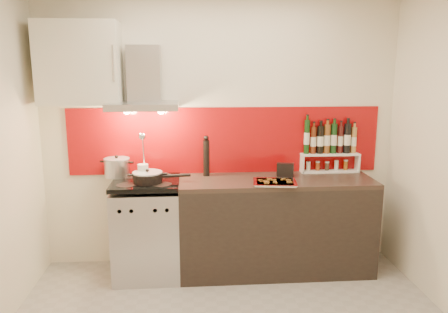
{
  "coord_description": "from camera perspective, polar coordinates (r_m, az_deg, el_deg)",
  "views": [
    {
      "loc": [
        -0.29,
        -2.77,
        1.92
      ],
      "look_at": [
        0.0,
        0.95,
        1.15
      ],
      "focal_mm": 35.0,
      "sensor_mm": 36.0,
      "label": 1
    }
  ],
  "objects": [
    {
      "name": "upper_cabinet",
      "position": [
        4.11,
        -18.34,
        11.5
      ],
      "size": [
        0.7,
        0.35,
        0.72
      ],
      "primitive_type": "cube",
      "color": "beige",
      "rests_on": "back_wall"
    },
    {
      "name": "back_wall",
      "position": [
        4.23,
        -0.47,
        3.22
      ],
      "size": [
        3.4,
        0.02,
        2.6
      ],
      "primitive_type": "cube",
      "color": "silver",
      "rests_on": "ground"
    },
    {
      "name": "saute_pan",
      "position": [
        3.94,
        -9.85,
        -2.65
      ],
      "size": [
        0.52,
        0.27,
        0.12
      ],
      "color": "black",
      "rests_on": "range_stove"
    },
    {
      "name": "range_hood",
      "position": [
        4.03,
        -10.41,
        8.95
      ],
      "size": [
        0.62,
        0.5,
        0.61
      ],
      "color": "#B7B7BA",
      "rests_on": "back_wall"
    },
    {
      "name": "stock_pot",
      "position": [
        4.2,
        -13.8,
        -1.37
      ],
      "size": [
        0.24,
        0.24,
        0.21
      ],
      "color": "#B7B7BA",
      "rests_on": "range_stove"
    },
    {
      "name": "caddy_box",
      "position": [
        4.16,
        8.0,
        -1.79
      ],
      "size": [
        0.17,
        0.11,
        0.14
      ],
      "primitive_type": "cube",
      "rotation": [
        0.0,
        0.0,
        -0.28
      ],
      "color": "black",
      "rests_on": "counter"
    },
    {
      "name": "pepper_mill",
      "position": [
        4.13,
        -2.33,
        0.01
      ],
      "size": [
        0.06,
        0.06,
        0.39
      ],
      "color": "black",
      "rests_on": "counter"
    },
    {
      "name": "backsplash",
      "position": [
        4.23,
        0.22,
        2.13
      ],
      "size": [
        3.0,
        0.02,
        0.64
      ],
      "primitive_type": "cube",
      "color": "#9D080B",
      "rests_on": "back_wall"
    },
    {
      "name": "baking_tray",
      "position": [
        3.9,
        6.64,
        -3.36
      ],
      "size": [
        0.41,
        0.34,
        0.03
      ],
      "color": "silver",
      "rests_on": "counter"
    },
    {
      "name": "utensil_jar",
      "position": [
        3.99,
        -10.53,
        -1.37
      ],
      "size": [
        0.1,
        0.14,
        0.46
      ],
      "color": "silver",
      "rests_on": "range_stove"
    },
    {
      "name": "range_stove",
      "position": [
        4.16,
        -9.95,
        -9.35
      ],
      "size": [
        0.6,
        0.6,
        0.91
      ],
      "color": "#B7B7BA",
      "rests_on": "ground"
    },
    {
      "name": "step_shelf",
      "position": [
        4.4,
        13.63,
        1.16
      ],
      "size": [
        0.58,
        0.16,
        0.52
      ],
      "color": "white",
      "rests_on": "counter"
    },
    {
      "name": "counter",
      "position": [
        4.22,
        6.71,
        -8.84
      ],
      "size": [
        1.8,
        0.6,
        0.9
      ],
      "color": "black",
      "rests_on": "ground"
    }
  ]
}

